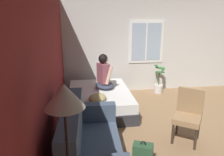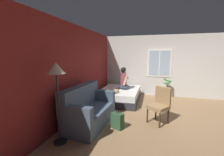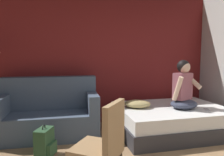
% 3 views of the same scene
% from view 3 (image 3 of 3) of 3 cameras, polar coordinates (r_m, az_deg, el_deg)
% --- Properties ---
extents(wall_back_accent, '(9.82, 0.16, 2.70)m').
position_cam_3_polar(wall_back_accent, '(4.68, -3.25, 4.92)').
color(wall_back_accent, maroon).
rests_on(wall_back_accent, ground).
extents(bed, '(2.02, 1.50, 0.48)m').
position_cam_3_polar(bed, '(4.31, 15.19, -10.42)').
color(bed, '#2D2D33').
rests_on(bed, ground).
extents(couch, '(1.74, 0.90, 1.04)m').
position_cam_3_polar(couch, '(4.11, -16.02, -9.01)').
color(couch, '#47566B').
rests_on(couch, ground).
extents(side_chair, '(0.64, 0.64, 0.98)m').
position_cam_3_polar(side_chair, '(2.35, -2.49, -16.88)').
color(side_chair, '#382D23').
rests_on(side_chair, ground).
extents(person_seated, '(0.65, 0.60, 0.88)m').
position_cam_3_polar(person_seated, '(4.14, 18.16, -2.69)').
color(person_seated, '#383D51').
rests_on(person_seated, bed).
extents(backpack, '(0.32, 0.35, 0.46)m').
position_cam_3_polar(backpack, '(3.40, -17.09, -15.87)').
color(backpack, '#2D5133').
rests_on(backpack, ground).
extents(throw_pillow, '(0.57, 0.50, 0.14)m').
position_cam_3_polar(throw_pillow, '(4.06, 6.64, -6.71)').
color(throw_pillow, tan).
rests_on(throw_pillow, bed).
extents(cell_phone, '(0.11, 0.16, 0.01)m').
position_cam_3_polar(cell_phone, '(4.22, 23.53, -7.58)').
color(cell_phone, '#B7B7BC').
rests_on(cell_phone, bed).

